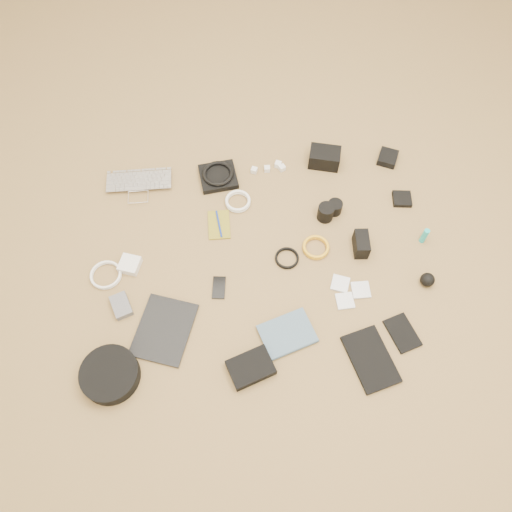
{
  "coord_description": "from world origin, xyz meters",
  "views": [
    {
      "loc": [
        -0.08,
        -0.98,
        1.83
      ],
      "look_at": [
        0.0,
        0.0,
        0.02
      ],
      "focal_mm": 35.0,
      "sensor_mm": 36.0,
      "label": 1
    }
  ],
  "objects": [
    {
      "name": "headphone_case",
      "position": [
        -0.57,
        -0.45,
        0.03
      ],
      "size": [
        0.23,
        0.23,
        0.06
      ],
      "primitive_type": "cylinder",
      "rotation": [
        0.0,
        0.0,
        0.09
      ],
      "color": "black",
      "rests_on": "ground"
    },
    {
      "name": "charger_c",
      "position": [
        0.15,
        0.48,
        0.01
      ],
      "size": [
        0.04,
        0.04,
        0.03
      ],
      "primitive_type": "cube",
      "rotation": [
        0.0,
        0.0,
        -0.43
      ],
      "color": "silver",
      "rests_on": "ground"
    },
    {
      "name": "cable_white_b",
      "position": [
        -0.61,
        -0.03,
        0.01
      ],
      "size": [
        0.16,
        0.16,
        0.01
      ],
      "primitive_type": "torus",
      "rotation": [
        0.0,
        0.0,
        -0.35
      ],
      "color": "white",
      "rests_on": "ground"
    },
    {
      "name": "paperback",
      "position": [
        0.11,
        -0.41,
        0.01
      ],
      "size": [
        0.23,
        0.2,
        0.02
      ],
      "primitive_type": "imported",
      "rotation": [
        0.0,
        0.0,
        1.88
      ],
      "color": "#445D73",
      "rests_on": "ground"
    },
    {
      "name": "notebook_black_a",
      "position": [
        0.39,
        -0.47,
        0.01
      ],
      "size": [
        0.2,
        0.26,
        0.02
      ],
      "primitive_type": "cube",
      "rotation": [
        0.0,
        0.0,
        0.26
      ],
      "color": "black",
      "rests_on": "ground"
    },
    {
      "name": "power_brick",
      "position": [
        -0.52,
        0.01,
        0.02
      ],
      "size": [
        0.1,
        0.1,
        0.03
      ],
      "primitive_type": "cube",
      "rotation": [
        0.0,
        0.0,
        -0.33
      ],
      "color": "silver",
      "rests_on": "ground"
    },
    {
      "name": "dslr_camera",
      "position": [
        0.36,
        0.48,
        0.04
      ],
      "size": [
        0.16,
        0.13,
        0.08
      ],
      "primitive_type": "cube",
      "rotation": [
        0.0,
        0.0,
        -0.25
      ],
      "color": "black",
      "rests_on": "ground"
    },
    {
      "name": "lens_a",
      "position": [
        0.32,
        0.18,
        0.04
      ],
      "size": [
        0.08,
        0.08,
        0.07
      ],
      "primitive_type": "cylinder",
      "rotation": [
        0.0,
        0.0,
        -0.09
      ],
      "color": "black",
      "rests_on": "ground"
    },
    {
      "name": "charger_d",
      "position": [
        0.16,
        0.46,
        0.01
      ],
      "size": [
        0.04,
        0.04,
        0.03
      ],
      "primitive_type": "cube",
      "rotation": [
        0.0,
        0.0,
        0.42
      ],
      "color": "silver",
      "rests_on": "ground"
    },
    {
      "name": "laptop",
      "position": [
        -0.49,
        0.4,
        0.01
      ],
      "size": [
        0.29,
        0.21,
        0.02
      ],
      "primitive_type": "imported",
      "rotation": [
        0.0,
        0.0,
        -0.01
      ],
      "color": "#BCBCC1",
      "rests_on": "ground"
    },
    {
      "name": "notebook_black_b",
      "position": [
        0.53,
        -0.38,
        0.01
      ],
      "size": [
        0.13,
        0.16,
        0.01
      ],
      "primitive_type": "cube",
      "rotation": [
        0.0,
        0.0,
        0.3
      ],
      "color": "black",
      "rests_on": "ground"
    },
    {
      "name": "flash",
      "position": [
        0.44,
        0.01,
        0.04
      ],
      "size": [
        0.06,
        0.11,
        0.08
      ],
      "primitive_type": "cube",
      "rotation": [
        0.0,
        0.0,
        -0.07
      ],
      "color": "black",
      "rests_on": "ground"
    },
    {
      "name": "cable_white_a",
      "position": [
        -0.05,
        0.29,
        0.01
      ],
      "size": [
        0.13,
        0.13,
        0.01
      ],
      "primitive_type": "torus",
      "rotation": [
        0.0,
        0.0,
        -0.17
      ],
      "color": "white",
      "rests_on": "ground"
    },
    {
      "name": "drive_case",
      "position": [
        -0.06,
        -0.46,
        0.02
      ],
      "size": [
        0.19,
        0.16,
        0.04
      ],
      "primitive_type": "cube",
      "rotation": [
        0.0,
        0.0,
        0.34
      ],
      "color": "black",
      "rests_on": "ground"
    },
    {
      "name": "lens_pouch",
      "position": [
        0.66,
        0.47,
        0.02
      ],
      "size": [
        0.11,
        0.12,
        0.03
      ],
      "primitive_type": "cube",
      "rotation": [
        0.0,
        0.0,
        -0.43
      ],
      "color": "black",
      "rests_on": "ground"
    },
    {
      "name": "tablet",
      "position": [
        -0.38,
        -0.28,
        0.01
      ],
      "size": [
        0.28,
        0.31,
        0.01
      ],
      "primitive_type": "cube",
      "rotation": [
        0.0,
        0.0,
        -0.34
      ],
      "color": "black",
      "rests_on": "ground"
    },
    {
      "name": "lens_b",
      "position": [
        0.36,
        0.21,
        0.03
      ],
      "size": [
        0.08,
        0.08,
        0.06
      ],
      "primitive_type": "cylinder",
      "rotation": [
        0.0,
        0.0,
        -0.4
      ],
      "color": "black",
      "rests_on": "ground"
    },
    {
      "name": "air_blower",
      "position": [
        0.68,
        -0.17,
        0.03
      ],
      "size": [
        0.06,
        0.06,
        0.06
      ],
      "primitive_type": "sphere",
      "rotation": [
        0.0,
        0.0,
        -0.08
      ],
      "color": "black",
      "rests_on": "ground"
    },
    {
      "name": "cable_black",
      "position": [
        0.13,
        -0.01,
        0.0
      ],
      "size": [
        0.13,
        0.13,
        0.01
      ],
      "primitive_type": "torus",
      "rotation": [
        0.0,
        0.0,
        0.37
      ],
      "color": "black",
      "rests_on": "ground"
    },
    {
      "name": "filter_case_right",
      "position": [
        0.41,
        -0.18,
        0.01
      ],
      "size": [
        0.07,
        0.07,
        0.01
      ],
      "primitive_type": "cube",
      "rotation": [
        0.0,
        0.0,
        -0.01
      ],
      "color": "silver",
      "rests_on": "ground"
    },
    {
      "name": "charger_b",
      "position": [
        0.09,
        0.46,
        0.01
      ],
      "size": [
        0.03,
        0.03,
        0.02
      ],
      "primitive_type": "cube",
      "rotation": [
        0.0,
        0.0,
        -0.04
      ],
      "color": "silver",
      "rests_on": "ground"
    },
    {
      "name": "filter_case_mid",
      "position": [
        0.34,
        -0.22,
        0.0
      ],
      "size": [
        0.07,
        0.07,
        0.01
      ],
      "primitive_type": "cube",
      "rotation": [
        0.0,
        0.0,
        0.04
      ],
      "color": "silver",
      "rests_on": "ground"
    },
    {
      "name": "lens_cleaner",
      "position": [
        0.71,
        0.02,
        0.04
      ],
      "size": [
        0.03,
        0.03,
        0.08
      ],
      "primitive_type": "cylinder",
      "rotation": [
        0.0,
        0.0,
        -0.18
      ],
      "color": "#1BB0B0",
      "rests_on": "ground"
    },
    {
      "name": "cable_yellow",
      "position": [
        0.26,
        0.03,
        0.01
      ],
      "size": [
        0.15,
        0.15,
        0.01
      ],
      "primitive_type": "torus",
      "rotation": [
        0.0,
        0.0,
        0.42
      ],
      "color": "gold",
      "rests_on": "ground"
    },
    {
      "name": "charger_a",
      "position": [
        0.03,
        0.45,
        0.01
      ],
      "size": [
        0.03,
        0.03,
        0.02
      ],
      "primitive_type": "cube",
      "rotation": [
        0.0,
        0.0,
        -0.42
      ],
      "color": "silver",
      "rests_on": "ground"
    },
    {
      "name": "pen_blue",
      "position": [
        -0.14,
        0.18,
        0.01
      ],
      "size": [
        0.02,
        0.13,
        0.01
      ],
      "primitive_type": "cylinder",
      "rotation": [
        1.57,
        0.0,
        0.12
      ],
      "color": "#122C97",
      "rests_on": "notebook_olive"
    },
    {
      "name": "battery_charger",
      "position": [
        -0.55,
        -0.17,
        0.01
      ],
      "size": [
        0.1,
        0.12,
        0.03
      ],
      "primitive_type": "cube",
      "rotation": [
        0.0,
        0.0,
        0.36
      ],
      "color": "#5A5A5F",
      "rests_on": "ground"
    },
    {
      "name": "notebook_olive",
      "position": [
        -0.14,
        0.18,
        0.0
      ],
      "size": [
        0.09,
        0.14,
        0.01
      ],
      "primitive_type": "cube",
      "rotation": [
        0.0,
        0.0,
        -0.01
      ],
      "color": "olive",
      "rests_on": "ground"
    },
    {
      "name": "headphone_pouch",
      "position": [
        -0.13,
        0.43,
        0.01
      ],
      "size": [
        0.18,
        0.17,
        0.03
      ],
      "primitive_type": "cube",
      "rotation": [
        0.0,
        0.0,
        0.12
      ],
      "color": "black",
      "rests_on": "ground"
    },
    {
      "name": "filter_case_left",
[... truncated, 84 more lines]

